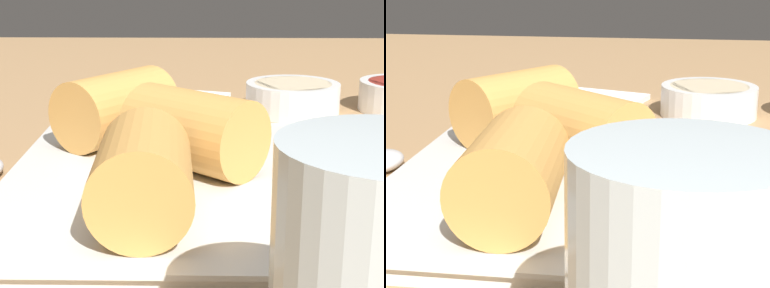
% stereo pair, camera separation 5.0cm
% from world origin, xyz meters
% --- Properties ---
extents(table_surface, '(1.80, 1.40, 0.02)m').
position_xyz_m(table_surface, '(0.00, 0.00, 0.01)').
color(table_surface, '#A87F54').
rests_on(table_surface, ground).
extents(serving_plate, '(0.28, 0.25, 0.01)m').
position_xyz_m(serving_plate, '(-0.03, -0.03, 0.03)').
color(serving_plate, silver).
rests_on(serving_plate, table_surface).
extents(roll_front_left, '(0.10, 0.11, 0.06)m').
position_xyz_m(roll_front_left, '(-0.05, -0.03, 0.06)').
color(roll_front_left, '#D19347').
rests_on(roll_front_left, serving_plate).
extents(roll_front_right, '(0.10, 0.06, 0.06)m').
position_xyz_m(roll_front_right, '(0.04, -0.06, 0.06)').
color(roll_front_right, '#D19347').
rests_on(roll_front_right, serving_plate).
extents(roll_back_left, '(0.11, 0.10, 0.06)m').
position_xyz_m(roll_back_left, '(-0.12, -0.09, 0.06)').
color(roll_back_left, '#D19347').
rests_on(roll_back_left, serving_plate).
extents(dipping_bowl_near, '(0.10, 0.10, 0.03)m').
position_xyz_m(dipping_bowl_near, '(-0.28, 0.07, 0.04)').
color(dipping_bowl_near, white).
rests_on(dipping_bowl_near, table_surface).
extents(napkin, '(0.19, 0.17, 0.01)m').
position_xyz_m(napkin, '(-0.29, -0.08, 0.02)').
color(napkin, white).
rests_on(napkin, table_surface).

